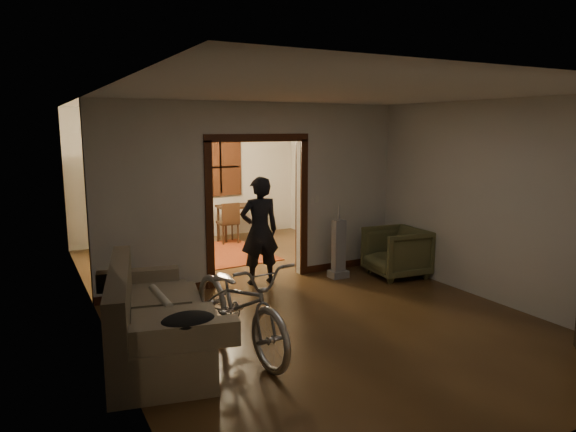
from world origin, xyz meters
TOP-DOWN VIEW (x-y plane):
  - floor at (0.00, 0.00)m, footprint 5.00×8.50m
  - ceiling at (0.00, 0.00)m, footprint 5.00×8.50m
  - wall_back at (0.00, 4.25)m, footprint 5.00×0.02m
  - wall_left at (-2.50, 0.00)m, footprint 0.02×8.50m
  - wall_right at (2.50, 0.00)m, footprint 0.02×8.50m
  - partition_wall at (0.00, 0.75)m, footprint 5.00×0.14m
  - door_casing at (0.00, 0.75)m, footprint 1.74×0.20m
  - far_window at (0.70, 4.21)m, footprint 0.98×0.06m
  - chandelier at (0.00, 2.50)m, footprint 0.24×0.24m
  - light_switch at (1.05, 0.68)m, footprint 0.08×0.01m
  - sofa at (-2.07, -1.25)m, footprint 1.41×2.32m
  - rolled_paper at (-1.97, -0.95)m, footprint 0.10×0.76m
  - jacket at (-2.02, -2.16)m, footprint 0.50×0.37m
  - bicycle at (-1.26, -1.54)m, footprint 0.90×2.07m
  - armchair at (2.10, -0.13)m, footprint 0.97×0.95m
  - vacuum at (1.22, 0.24)m, footprint 0.32×0.27m
  - person at (-0.05, 0.55)m, footprint 0.65×0.47m
  - oriental_rug at (0.11, 2.63)m, footprint 1.67×2.14m
  - locker at (-1.24, 3.85)m, footprint 1.10×0.83m
  - globe at (-1.24, 3.85)m, footprint 0.29×0.29m
  - desk at (0.96, 3.68)m, footprint 1.12×0.83m
  - desk_chair at (0.55, 3.46)m, footprint 0.42×0.42m

SIDE VIEW (x-z plane):
  - floor at x=0.00m, z-range -0.01..0.01m
  - oriental_rug at x=0.11m, z-range 0.00..0.02m
  - desk at x=0.96m, z-range 0.00..0.74m
  - armchair at x=2.10m, z-range 0.00..0.80m
  - desk_chair at x=0.55m, z-range 0.00..0.87m
  - vacuum at x=1.22m, z-range 0.00..0.95m
  - sofa at x=-2.07m, z-range 0.00..1.00m
  - bicycle at x=-1.26m, z-range 0.00..1.06m
  - rolled_paper at x=-1.97m, z-range 0.48..0.58m
  - jacket at x=-2.02m, z-range 0.61..0.75m
  - person at x=-0.05m, z-range 0.00..1.68m
  - locker at x=-1.24m, z-range 0.00..1.94m
  - door_casing at x=0.00m, z-range -0.06..2.26m
  - light_switch at x=1.05m, z-range 1.19..1.31m
  - wall_back at x=0.00m, z-range 0.00..2.80m
  - wall_left at x=-2.50m, z-range 0.00..2.80m
  - wall_right at x=2.50m, z-range 0.00..2.80m
  - partition_wall at x=0.00m, z-range 0.00..2.80m
  - far_window at x=0.70m, z-range 0.91..2.19m
  - globe at x=-1.24m, z-range 1.80..2.08m
  - chandelier at x=0.00m, z-range 2.23..2.47m
  - ceiling at x=0.00m, z-range 2.79..2.80m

